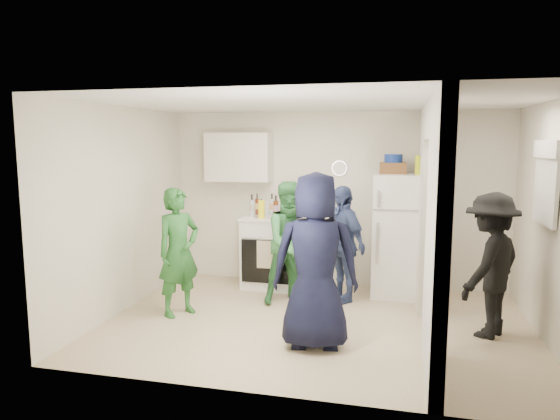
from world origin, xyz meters
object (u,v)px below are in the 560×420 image
at_px(wicker_basket, 393,168).
at_px(blue_bowl, 393,158).
at_px(person_denim, 342,244).
at_px(person_navy, 315,261).
at_px(fridge, 399,235).
at_px(person_green_left, 179,252).
at_px(person_nook, 490,265).
at_px(person_green_center, 292,243).
at_px(yellow_cup_stack_top, 419,165).
at_px(stove, 274,251).

bearing_deg(wicker_basket, blue_bowl, 0.00).
xyz_separation_m(person_denim, person_navy, (-0.10, -1.57, 0.14)).
xyz_separation_m(fridge, blue_bowl, (-0.10, 0.05, 1.03)).
xyz_separation_m(wicker_basket, person_green_left, (-2.46, -1.44, -0.95)).
distance_m(fridge, wicker_basket, 0.91).
bearing_deg(person_navy, person_nook, -166.07).
relative_size(person_green_center, person_nook, 1.02).
distance_m(wicker_basket, person_navy, 2.30).
height_order(blue_bowl, person_green_left, blue_bowl).
relative_size(blue_bowl, person_navy, 0.13).
height_order(yellow_cup_stack_top, person_green_left, yellow_cup_stack_top).
bearing_deg(stove, person_denim, -23.13).
bearing_deg(yellow_cup_stack_top, fridge, 155.56).
xyz_separation_m(stove, person_green_center, (0.41, -0.67, 0.28)).
height_order(yellow_cup_stack_top, person_nook, yellow_cup_stack_top).
bearing_deg(fridge, blue_bowl, 153.43).
bearing_deg(wicker_basket, stove, -179.30).
distance_m(stove, person_denim, 1.14).
relative_size(stove, person_denim, 0.67).
height_order(stove, person_navy, person_navy).
xyz_separation_m(stove, yellow_cup_stack_top, (1.96, -0.13, 1.26)).
height_order(wicker_basket, person_denim, wicker_basket).
height_order(fridge, wicker_basket, wicker_basket).
distance_m(yellow_cup_stack_top, person_denim, 1.41).
height_order(stove, yellow_cup_stack_top, yellow_cup_stack_top).
bearing_deg(yellow_cup_stack_top, person_nook, -57.63).
bearing_deg(person_denim, person_navy, -44.41).
relative_size(yellow_cup_stack_top, person_green_center, 0.16).
xyz_separation_m(yellow_cup_stack_top, person_green_center, (-1.55, -0.54, -0.99)).
xyz_separation_m(yellow_cup_stack_top, person_nook, (0.73, -1.15, -1.00)).
bearing_deg(stove, fridge, -0.99).
bearing_deg(wicker_basket, fridge, -26.57).
bearing_deg(person_green_center, yellow_cup_stack_top, -15.12).
distance_m(person_green_center, person_denim, 0.66).
bearing_deg(person_green_center, person_denim, -13.60).
distance_m(person_green_left, person_green_center, 1.44).
xyz_separation_m(wicker_basket, blue_bowl, (0.00, 0.00, 0.13)).
bearing_deg(yellow_cup_stack_top, person_navy, -118.86).
distance_m(stove, person_navy, 2.24).
xyz_separation_m(fridge, person_nook, (0.95, -1.25, -0.05)).
height_order(wicker_basket, person_nook, wicker_basket).
relative_size(person_denim, person_nook, 0.98).
bearing_deg(person_green_left, person_denim, -29.12).
height_order(blue_bowl, person_denim, blue_bowl).
bearing_deg(person_navy, stove, -73.55).
distance_m(blue_bowl, person_green_center, 1.77).
bearing_deg(person_green_left, wicker_basket, -26.86).
bearing_deg(fridge, person_green_center, -154.34).
relative_size(person_green_left, person_navy, 0.86).
height_order(stove, wicker_basket, wicker_basket).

